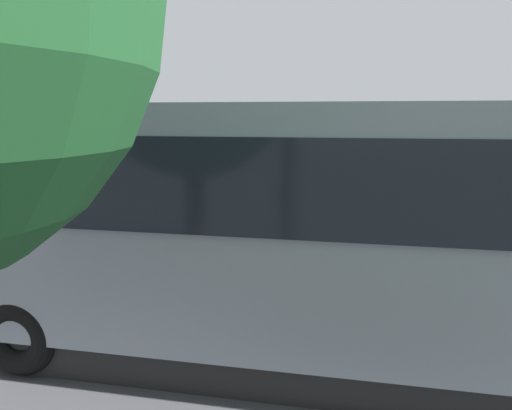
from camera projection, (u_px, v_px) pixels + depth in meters
ground_plane at (292, 253)px, 11.19m from camera, size 80.00×80.00×0.00m
tour_bus at (308, 235)px, 6.10m from camera, size 9.76×3.12×3.25m
spectator_far_left at (440, 230)px, 8.78m from camera, size 0.58×0.37×1.80m
spectator_left at (368, 227)px, 8.96m from camera, size 0.57×0.38×1.81m
spectator_centre at (309, 233)px, 8.90m from camera, size 0.57×0.39×1.69m
spectator_right at (243, 226)px, 9.18m from camera, size 0.57×0.31×1.78m
parked_motorcycle_silver at (199, 262)px, 8.87m from camera, size 2.05×0.58×0.99m
stunt_motorcycle at (155, 188)px, 14.09m from camera, size 1.95×0.67×1.80m
traffic_cone at (227, 219)px, 13.40m from camera, size 0.34×0.34×0.63m
bay_line_a at (461, 257)px, 10.88m from camera, size 0.27×3.98×0.01m
bay_line_b at (344, 252)px, 11.23m from camera, size 0.27×4.06×0.01m
bay_line_c at (234, 248)px, 11.58m from camera, size 0.28×4.17×0.01m
bay_line_d at (130, 244)px, 11.93m from camera, size 0.25×3.59×0.01m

